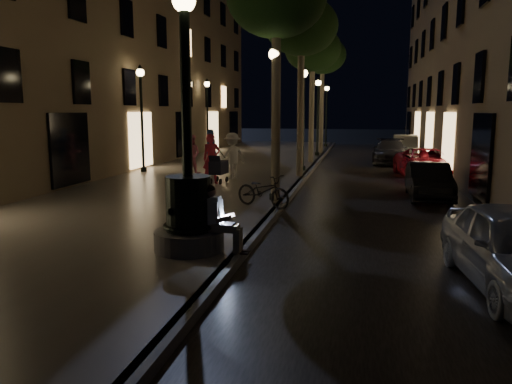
% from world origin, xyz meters
% --- Properties ---
extents(ground, '(120.00, 120.00, 0.00)m').
position_xyz_m(ground, '(0.00, 15.00, 0.00)').
color(ground, black).
rests_on(ground, ground).
extents(cobble_lane, '(6.00, 45.00, 0.02)m').
position_xyz_m(cobble_lane, '(3.00, 15.00, 0.01)').
color(cobble_lane, black).
rests_on(cobble_lane, ground).
extents(promenade, '(8.00, 45.00, 0.20)m').
position_xyz_m(promenade, '(-4.00, 15.00, 0.10)').
color(promenade, slate).
rests_on(promenade, ground).
extents(curb_strip, '(0.25, 45.00, 0.20)m').
position_xyz_m(curb_strip, '(0.00, 15.00, 0.10)').
color(curb_strip, '#59595B').
rests_on(curb_strip, ground).
extents(building_left, '(8.00, 36.00, 15.00)m').
position_xyz_m(building_left, '(-12.00, 18.00, 7.50)').
color(building_left, brown).
rests_on(building_left, ground).
extents(fountain_lamppost, '(1.40, 1.40, 5.21)m').
position_xyz_m(fountain_lamppost, '(-1.00, 2.00, 1.21)').
color(fountain_lamppost, '#59595B').
rests_on(fountain_lamppost, promenade).
extents(seated_man_laptop, '(0.97, 0.33, 1.34)m').
position_xyz_m(seated_man_laptop, '(-0.39, 2.00, 0.91)').
color(seated_man_laptop, gray).
rests_on(seated_man_laptop, promenade).
extents(tree_second, '(3.00, 3.00, 7.40)m').
position_xyz_m(tree_second, '(-0.20, 14.00, 6.33)').
color(tree_second, '#6B604C').
rests_on(tree_second, promenade).
extents(tree_third, '(3.00, 3.00, 7.20)m').
position_xyz_m(tree_third, '(-0.30, 20.00, 6.14)').
color(tree_third, '#6B604C').
rests_on(tree_third, promenade).
extents(tree_far, '(3.00, 3.00, 7.50)m').
position_xyz_m(tree_far, '(-0.22, 26.00, 6.43)').
color(tree_far, '#6B604C').
rests_on(tree_far, promenade).
extents(lamp_curb_a, '(0.36, 0.36, 4.81)m').
position_xyz_m(lamp_curb_a, '(-0.30, 8.00, 3.24)').
color(lamp_curb_a, black).
rests_on(lamp_curb_a, promenade).
extents(lamp_curb_b, '(0.36, 0.36, 4.81)m').
position_xyz_m(lamp_curb_b, '(-0.30, 16.00, 3.24)').
color(lamp_curb_b, black).
rests_on(lamp_curb_b, promenade).
extents(lamp_curb_c, '(0.36, 0.36, 4.81)m').
position_xyz_m(lamp_curb_c, '(-0.30, 24.00, 3.24)').
color(lamp_curb_c, black).
rests_on(lamp_curb_c, promenade).
extents(lamp_curb_d, '(0.36, 0.36, 4.81)m').
position_xyz_m(lamp_curb_d, '(-0.30, 32.00, 3.24)').
color(lamp_curb_d, black).
rests_on(lamp_curb_d, promenade).
extents(lamp_left_b, '(0.36, 0.36, 4.81)m').
position_xyz_m(lamp_left_b, '(-7.40, 14.00, 3.24)').
color(lamp_left_b, black).
rests_on(lamp_left_b, promenade).
extents(lamp_left_c, '(0.36, 0.36, 4.81)m').
position_xyz_m(lamp_left_c, '(-7.40, 24.00, 3.24)').
color(lamp_left_c, black).
rests_on(lamp_left_c, promenade).
extents(stroller, '(0.59, 1.19, 1.21)m').
position_xyz_m(stroller, '(-3.00, 11.13, 0.80)').
color(stroller, black).
rests_on(stroller, promenade).
extents(car_second, '(1.33, 3.74, 1.23)m').
position_xyz_m(car_second, '(4.63, 10.28, 0.61)').
color(car_second, black).
rests_on(car_second, ground).
extents(car_third, '(2.65, 4.91, 1.31)m').
position_xyz_m(car_third, '(5.20, 15.87, 0.66)').
color(car_third, maroon).
rests_on(car_third, ground).
extents(car_rear, '(2.12, 4.74, 1.35)m').
position_xyz_m(car_rear, '(4.00, 22.01, 0.67)').
color(car_rear, '#2D2D32').
rests_on(car_rear, ground).
extents(car_fifth, '(1.93, 4.49, 1.44)m').
position_xyz_m(car_fifth, '(5.20, 26.11, 0.72)').
color(car_fifth, '#A0A19C').
rests_on(car_fifth, ground).
extents(pedestrian_red, '(0.83, 0.76, 1.90)m').
position_xyz_m(pedestrian_red, '(-3.22, 10.98, 1.15)').
color(pedestrian_red, '#CA2840').
rests_on(pedestrian_red, promenade).
extents(pedestrian_pink, '(0.89, 0.71, 1.73)m').
position_xyz_m(pedestrian_pink, '(-4.98, 13.69, 1.07)').
color(pedestrian_pink, '#CE6D89').
rests_on(pedestrian_pink, promenade).
extents(pedestrian_white, '(1.34, 1.37, 1.89)m').
position_xyz_m(pedestrian_white, '(-2.78, 12.45, 1.14)').
color(pedestrian_white, silver).
rests_on(pedestrian_white, promenade).
extents(pedestrian_blue, '(1.04, 1.22, 1.96)m').
position_xyz_m(pedestrian_blue, '(-4.24, 14.25, 1.18)').
color(pedestrian_blue, '#26478E').
rests_on(pedestrian_blue, promenade).
extents(bicycle, '(1.91, 1.35, 0.96)m').
position_xyz_m(bicycle, '(-0.40, 6.73, 0.68)').
color(bicycle, black).
rests_on(bicycle, promenade).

